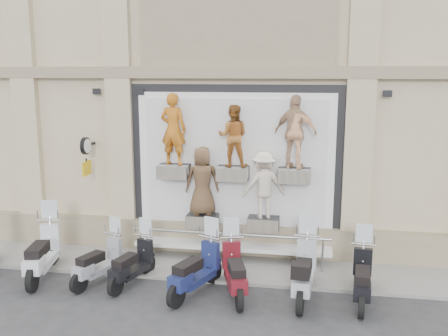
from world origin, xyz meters
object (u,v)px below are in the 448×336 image
(scooter_d, at_px, (132,255))
(scooter_h, at_px, (363,268))
(scooter_f, at_px, (235,261))
(clock_sign_bracket, at_px, (86,151))
(scooter_c, at_px, (99,253))
(guard_rail, at_px, (229,251))
(scooter_e, at_px, (196,260))
(scooter_g, at_px, (304,261))
(scooter_b, at_px, (42,243))

(scooter_d, relative_size, scooter_h, 0.92)
(scooter_d, distance_m, scooter_f, 2.43)
(scooter_f, bearing_deg, scooter_d, 159.94)
(clock_sign_bracket, xyz_separation_m, scooter_h, (7.00, -1.85, -2.02))
(scooter_c, bearing_deg, scooter_h, 19.68)
(guard_rail, height_order, clock_sign_bracket, clock_sign_bracket)
(scooter_e, xyz_separation_m, scooter_f, (0.86, 0.10, -0.01))
(scooter_f, relative_size, scooter_g, 0.94)
(scooter_d, distance_m, scooter_e, 1.59)
(clock_sign_bracket, relative_size, scooter_e, 0.51)
(scooter_e, relative_size, scooter_f, 1.01)
(guard_rail, bearing_deg, scooter_c, -154.26)
(scooter_e, bearing_deg, guard_rail, 94.92)
(scooter_c, height_order, scooter_f, scooter_f)
(scooter_f, xyz_separation_m, scooter_h, (2.73, 0.13, -0.02))
(clock_sign_bracket, bearing_deg, scooter_c, -60.21)
(guard_rail, xyz_separation_m, scooter_b, (-4.29, -1.34, 0.41))
(scooter_g, bearing_deg, clock_sign_bracket, 166.22)
(clock_sign_bracket, xyz_separation_m, scooter_g, (5.77, -1.86, -1.94))
(scooter_c, distance_m, scooter_f, 3.22)
(scooter_d, distance_m, scooter_g, 3.92)
(clock_sign_bracket, bearing_deg, scooter_e, -31.30)
(scooter_c, xyz_separation_m, scooter_h, (5.95, -0.01, 0.06))
(scooter_e, relative_size, scooter_h, 1.03)
(scooter_h, bearing_deg, scooter_b, -174.84)
(clock_sign_bracket, height_order, scooter_b, clock_sign_bracket)
(scooter_e, relative_size, scooter_g, 0.94)
(scooter_f, bearing_deg, scooter_h, -13.51)
(clock_sign_bracket, relative_size, scooter_f, 0.52)
(scooter_g, bearing_deg, scooter_h, 4.67)
(scooter_f, bearing_deg, guard_rail, 87.71)
(scooter_b, relative_size, scooter_h, 1.12)
(scooter_e, bearing_deg, scooter_h, 25.21)
(scooter_b, height_order, scooter_g, scooter_b)
(clock_sign_bracket, relative_size, scooter_b, 0.47)
(scooter_b, bearing_deg, scooter_d, -11.91)
(scooter_d, relative_size, scooter_f, 0.90)
(clock_sign_bracket, bearing_deg, scooter_f, -24.84)
(clock_sign_bracket, distance_m, scooter_g, 6.37)
(scooter_b, xyz_separation_m, scooter_g, (6.16, -0.06, -0.02))
(scooter_b, bearing_deg, scooter_c, -13.05)
(scooter_b, height_order, scooter_c, scooter_b)
(scooter_f, height_order, scooter_h, scooter_f)
(guard_rail, height_order, scooter_b, scooter_b)
(scooter_b, distance_m, scooter_e, 3.82)
(guard_rail, distance_m, scooter_g, 2.37)
(scooter_c, height_order, scooter_e, scooter_e)
(guard_rail, height_order, scooter_e, scooter_e)
(clock_sign_bracket, height_order, scooter_g, clock_sign_bracket)
(scooter_c, bearing_deg, scooter_e, 14.02)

